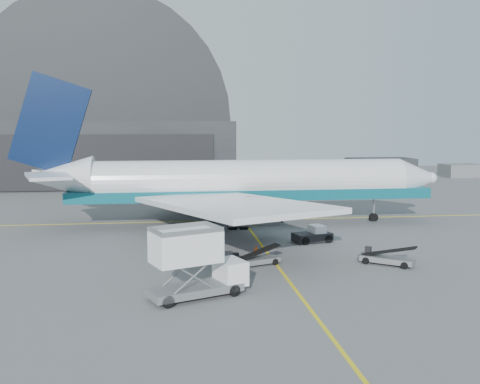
{
  "coord_description": "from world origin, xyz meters",
  "views": [
    {
      "loc": [
        -8.29,
        -42.24,
        11.19
      ],
      "look_at": [
        -1.45,
        11.19,
        4.5
      ],
      "focal_mm": 40.0,
      "sensor_mm": 36.0,
      "label": 1
    }
  ],
  "objects": [
    {
      "name": "taxi_lines",
      "position": [
        0.0,
        12.67,
        0.01
      ],
      "size": [
        80.0,
        42.12,
        0.02
      ],
      "color": "yellow",
      "rests_on": "ground"
    },
    {
      "name": "traffic_cone",
      "position": [
        -0.91,
        4.04,
        0.28
      ],
      "size": [
        0.4,
        0.4,
        0.58
      ],
      "color": "#DF4207",
      "rests_on": "ground"
    },
    {
      "name": "pushback_tug",
      "position": [
        5.18,
        7.22,
        0.62
      ],
      "size": [
        3.97,
        2.87,
        1.66
      ],
      "rotation": [
        0.0,
        0.0,
        0.25
      ],
      "color": "black",
      "rests_on": "ground"
    },
    {
      "name": "distant_bldg_a",
      "position": [
        38.0,
        72.0,
        0.0
      ],
      "size": [
        14.0,
        8.0,
        4.0
      ],
      "primitive_type": "cube",
      "color": "black",
      "rests_on": "ground"
    },
    {
      "name": "ground",
      "position": [
        0.0,
        0.0,
        0.0
      ],
      "size": [
        200.0,
        200.0,
        0.0
      ],
      "primitive_type": "plane",
      "color": "#565659",
      "rests_on": "ground"
    },
    {
      "name": "belt_loader_a",
      "position": [
        -1.73,
        -0.76,
        0.49
      ],
      "size": [
        4.19,
        2.6,
        1.58
      ],
      "rotation": [
        0.0,
        0.0,
        0.36
      ],
      "color": "slate",
      "rests_on": "ground"
    },
    {
      "name": "belt_loader_b",
      "position": [
        8.87,
        -1.82,
        0.53
      ],
      "size": [
        4.24,
        3.7,
        1.72
      ],
      "rotation": [
        0.0,
        0.0,
        -0.65
      ],
      "color": "slate",
      "rests_on": "ground"
    },
    {
      "name": "airliner",
      "position": [
        -1.3,
        17.37,
        4.77
      ],
      "size": [
        48.54,
        47.07,
        17.03
      ],
      "color": "white",
      "rests_on": "ground"
    },
    {
      "name": "hangar",
      "position": [
        -22.0,
        64.95,
        9.54
      ],
      "size": [
        50.0,
        28.3,
        28.0
      ],
      "color": "black",
      "rests_on": "ground"
    },
    {
      "name": "distant_bldg_b",
      "position": [
        55.0,
        68.0,
        0.0
      ],
      "size": [
        8.0,
        6.0,
        2.8
      ],
      "primitive_type": "cube",
      "color": "slate",
      "rests_on": "ground"
    },
    {
      "name": "catering_truck",
      "position": [
        -6.97,
        -8.23,
        2.26
      ],
      "size": [
        6.92,
        4.66,
        4.47
      ],
      "rotation": [
        0.0,
        0.0,
        0.39
      ],
      "color": "slate",
      "rests_on": "ground"
    }
  ]
}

